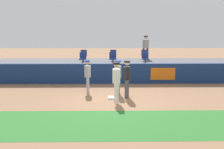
{
  "coord_description": "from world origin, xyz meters",
  "views": [
    {
      "loc": [
        -0.32,
        -11.3,
        3.39
      ],
      "look_at": [
        -0.16,
        1.12,
        1.0
      ],
      "focal_mm": 39.07,
      "sensor_mm": 36.0,
      "label": 1
    }
  ],
  "objects_px": {
    "seat_back_center": "(113,55)",
    "spectator_hooded": "(146,46)",
    "player_fielder_home": "(116,79)",
    "seat_front_center": "(113,58)",
    "player_umpire": "(127,76)",
    "first_base": "(112,98)",
    "player_coach_visitor": "(88,74)",
    "seat_front_left": "(83,58)",
    "seat_back_left": "(84,55)",
    "seat_back_right": "(145,55)",
    "player_runner_visitor": "(118,75)",
    "seat_front_right": "(145,58)"
  },
  "relations": [
    {
      "from": "seat_front_center",
      "to": "seat_back_center",
      "type": "bearing_deg",
      "value": 87.77
    },
    {
      "from": "seat_back_center",
      "to": "player_runner_visitor",
      "type": "bearing_deg",
      "value": -88.65
    },
    {
      "from": "seat_back_right",
      "to": "first_base",
      "type": "bearing_deg",
      "value": -110.84
    },
    {
      "from": "first_base",
      "to": "player_umpire",
      "type": "distance_m",
      "value": 1.26
    },
    {
      "from": "first_base",
      "to": "player_runner_visitor",
      "type": "xyz_separation_m",
      "value": [
        0.3,
        0.75,
        0.99
      ]
    },
    {
      "from": "seat_back_center",
      "to": "spectator_hooded",
      "type": "height_order",
      "value": "spectator_hooded"
    },
    {
      "from": "player_fielder_home",
      "to": "seat_back_center",
      "type": "bearing_deg",
      "value": 173.35
    },
    {
      "from": "player_runner_visitor",
      "to": "seat_back_right",
      "type": "distance_m",
      "value": 6.18
    },
    {
      "from": "seat_front_left",
      "to": "seat_back_center",
      "type": "bearing_deg",
      "value": 41.05
    },
    {
      "from": "seat_front_left",
      "to": "seat_front_right",
      "type": "height_order",
      "value": "same"
    },
    {
      "from": "first_base",
      "to": "seat_back_left",
      "type": "height_order",
      "value": "seat_back_left"
    },
    {
      "from": "seat_back_left",
      "to": "spectator_hooded",
      "type": "xyz_separation_m",
      "value": [
        4.73,
        1.05,
        0.59
      ]
    },
    {
      "from": "spectator_hooded",
      "to": "player_runner_visitor",
      "type": "bearing_deg",
      "value": 54.88
    },
    {
      "from": "seat_front_left",
      "to": "seat_front_right",
      "type": "distance_m",
      "value": 4.17
    },
    {
      "from": "first_base",
      "to": "seat_back_center",
      "type": "height_order",
      "value": "seat_back_center"
    },
    {
      "from": "player_fielder_home",
      "to": "seat_front_left",
      "type": "xyz_separation_m",
      "value": [
        -2.08,
        5.34,
        0.34
      ]
    },
    {
      "from": "seat_front_right",
      "to": "spectator_hooded",
      "type": "height_order",
      "value": "spectator_hooded"
    },
    {
      "from": "player_umpire",
      "to": "seat_front_center",
      "type": "xyz_separation_m",
      "value": [
        -0.62,
        4.53,
        0.36
      ]
    },
    {
      "from": "seat_front_right",
      "to": "seat_front_center",
      "type": "bearing_deg",
      "value": 179.99
    },
    {
      "from": "seat_front_right",
      "to": "seat_back_left",
      "type": "bearing_deg",
      "value": 157.28
    },
    {
      "from": "seat_front_right",
      "to": "seat_front_center",
      "type": "relative_size",
      "value": 1.0
    },
    {
      "from": "seat_front_center",
      "to": "seat_front_right",
      "type": "bearing_deg",
      "value": -0.01
    },
    {
      "from": "player_coach_visitor",
      "to": "seat_front_left",
      "type": "xyz_separation_m",
      "value": [
        -0.63,
        3.68,
        0.41
      ]
    },
    {
      "from": "player_runner_visitor",
      "to": "spectator_hooded",
      "type": "distance_m",
      "value": 7.3
    },
    {
      "from": "first_base",
      "to": "player_runner_visitor",
      "type": "height_order",
      "value": "player_runner_visitor"
    },
    {
      "from": "player_fielder_home",
      "to": "spectator_hooded",
      "type": "relative_size",
      "value": 1.02
    },
    {
      "from": "seat_front_left",
      "to": "seat_back_left",
      "type": "distance_m",
      "value": 1.8
    },
    {
      "from": "player_umpire",
      "to": "seat_front_center",
      "type": "height_order",
      "value": "player_umpire"
    },
    {
      "from": "player_fielder_home",
      "to": "player_umpire",
      "type": "height_order",
      "value": "player_fielder_home"
    },
    {
      "from": "player_coach_visitor",
      "to": "seat_front_center",
      "type": "bearing_deg",
      "value": 151.99
    },
    {
      "from": "player_fielder_home",
      "to": "seat_front_left",
      "type": "relative_size",
      "value": 2.22
    },
    {
      "from": "seat_front_center",
      "to": "seat_front_left",
      "type": "bearing_deg",
      "value": -179.99
    },
    {
      "from": "seat_back_right",
      "to": "seat_front_center",
      "type": "relative_size",
      "value": 1.0
    },
    {
      "from": "player_fielder_home",
      "to": "seat_back_left",
      "type": "height_order",
      "value": "player_fielder_home"
    },
    {
      "from": "player_runner_visitor",
      "to": "seat_back_left",
      "type": "distance_m",
      "value": 6.24
    },
    {
      "from": "player_coach_visitor",
      "to": "seat_front_center",
      "type": "distance_m",
      "value": 3.95
    },
    {
      "from": "seat_back_right",
      "to": "seat_front_center",
      "type": "xyz_separation_m",
      "value": [
        -2.39,
        -1.8,
        0.0
      ]
    },
    {
      "from": "first_base",
      "to": "spectator_hooded",
      "type": "bearing_deg",
      "value": 70.36
    },
    {
      "from": "seat_back_left",
      "to": "seat_front_center",
      "type": "xyz_separation_m",
      "value": [
        2.12,
        -1.8,
        0.0
      ]
    },
    {
      "from": "player_runner_visitor",
      "to": "seat_front_right",
      "type": "xyz_separation_m",
      "value": [
        1.97,
        3.97,
        0.4
      ]
    },
    {
      "from": "seat_front_right",
      "to": "seat_back_center",
      "type": "bearing_deg",
      "value": 139.49
    },
    {
      "from": "player_fielder_home",
      "to": "seat_front_right",
      "type": "bearing_deg",
      "value": 151.84
    },
    {
      "from": "first_base",
      "to": "player_coach_visitor",
      "type": "relative_size",
      "value": 0.23
    },
    {
      "from": "seat_front_left",
      "to": "seat_front_center",
      "type": "bearing_deg",
      "value": 0.01
    },
    {
      "from": "seat_front_center",
      "to": "player_fielder_home",
      "type": "bearing_deg",
      "value": -89.13
    },
    {
      "from": "first_base",
      "to": "seat_front_left",
      "type": "xyz_separation_m",
      "value": [
        -1.9,
        4.73,
        1.38
      ]
    },
    {
      "from": "first_base",
      "to": "spectator_hooded",
      "type": "relative_size",
      "value": 0.22
    },
    {
      "from": "player_runner_visitor",
      "to": "spectator_hooded",
      "type": "xyz_separation_m",
      "value": [
        2.4,
        6.82,
        0.99
      ]
    },
    {
      "from": "seat_front_center",
      "to": "player_runner_visitor",
      "type": "bearing_deg",
      "value": -87.03
    },
    {
      "from": "player_fielder_home",
      "to": "seat_front_center",
      "type": "height_order",
      "value": "player_fielder_home"
    }
  ]
}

